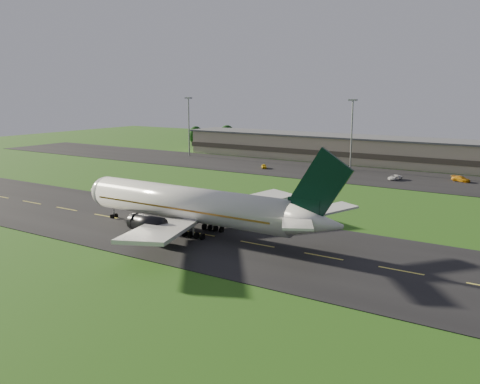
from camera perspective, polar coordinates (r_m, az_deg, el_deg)
The scene contains 11 objects.
ground at distance 94.79m, azimuth -9.60°, elevation -3.47°, with size 360.00×360.00×0.00m, color #1F4C13.
taxiway at distance 94.78m, azimuth -9.60°, elevation -3.44°, with size 220.00×30.00×0.10m, color black.
apron at distance 154.31m, azimuth 8.85°, elevation 2.17°, with size 260.00×30.00×0.10m, color black.
airliner at distance 87.60m, azimuth -5.08°, elevation -1.42°, with size 51.22×42.18×15.57m.
terminal at distance 173.74m, azimuth 14.14°, elevation 4.26°, with size 145.00×16.00×8.40m.
light_mast_west at distance 188.68m, azimuth -5.49°, elevation 7.72°, with size 2.40×1.20×20.35m.
light_mast_centre at distance 158.31m, azimuth 11.85°, elevation 6.91°, with size 2.40×1.20×20.35m.
service_vehicle_a at distance 158.53m, azimuth 2.59°, elevation 2.76°, with size 1.39×3.45×1.18m, color #E5B90D.
service_vehicle_b at distance 155.71m, azimuth 8.31°, elevation 2.55°, with size 1.53×4.39×1.45m, color maroon.
service_vehicle_c at distance 144.21m, azimuth 16.19°, elevation 1.51°, with size 2.06×4.46×1.24m, color white.
service_vehicle_d at distance 146.86m, azimuth 22.51°, elevation 1.30°, with size 1.96×4.82×1.40m, color orange.
Camera 1 is at (62.82, -66.98, 23.50)m, focal length 40.00 mm.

